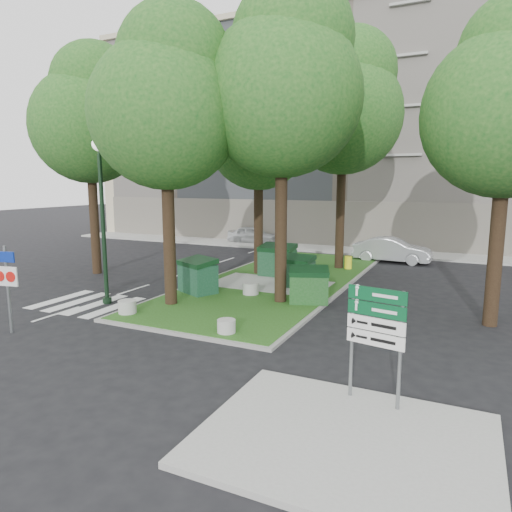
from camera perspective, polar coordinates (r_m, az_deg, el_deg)
The scene contains 26 objects.
ground at distance 14.33m, azimuth -11.52°, elevation -9.31°, with size 120.00×120.00×0.00m, color black.
median_island at distance 20.83m, azimuth 2.88°, elevation -3.10°, with size 6.00×16.00×0.12m, color #254A15.
median_kerb at distance 20.83m, azimuth 2.88°, elevation -3.12°, with size 6.30×16.30×0.10m, color gray.
sidewalk_corner at distance 8.75m, azimuth 11.04°, elevation -21.59°, with size 5.00×4.00×0.12m, color #999993.
building_sidewalk at distance 30.78m, azimuth 9.50°, elevation 0.82°, with size 42.00×3.00×0.12m, color #999993.
zebra_crossing at distance 17.77m, azimuth -18.38°, elevation -5.93°, with size 5.00×3.00×0.01m, color silver.
apartment_building at distance 37.89m, azimuth 13.04°, elevation 14.32°, with size 41.00×12.00×16.00m, color #BDB58E.
tree_median_near_left at distance 16.73m, azimuth -10.94°, elevation 18.73°, with size 5.20×5.20×10.53m.
tree_median_near_right at distance 16.92m, azimuth 3.68°, elevation 21.07°, with size 5.60×5.60×11.46m.
tree_median_mid at distance 22.02m, azimuth 0.60°, elevation 15.69°, with size 4.80×4.80×9.99m.
tree_median_far at distance 23.94m, azimuth 11.15°, elevation 18.24°, with size 5.80×5.80×11.93m.
tree_street_left at distance 23.91m, azimuth -19.97°, elevation 16.27°, with size 5.40×5.40×11.00m.
tree_street_right at distance 16.09m, azimuth 29.39°, elevation 16.92°, with size 5.00×5.00×10.06m.
dumpster_a at distance 18.42m, azimuth -7.29°, elevation -2.46°, with size 1.82×1.60×1.41m.
dumpster_b at distance 21.56m, azimuth 2.69°, elevation -0.54°, with size 1.65×1.17×1.52m.
dumpster_c at distance 19.37m, azimuth 5.02°, elevation -1.94°, with size 1.51×1.11×1.35m.
dumpster_d at distance 16.90m, azimuth 6.61°, elevation -3.65°, with size 1.69×1.43×1.33m.
bollard_left at distance 16.13m, azimuth -15.79°, elevation -6.12°, with size 0.61×0.61×0.43m, color #AEADA8.
bollard_right at distance 13.63m, azimuth -3.72°, elevation -8.73°, with size 0.54×0.54×0.39m, color #AAAAA5.
bollard_mid at distance 18.09m, azimuth -0.66°, elevation -4.07°, with size 0.63×0.63×0.45m, color #A4A49F.
litter_bin at distance 23.75m, azimuth 11.45°, elevation -0.79°, with size 0.37×0.37×0.65m, color yellow.
street_lamp at distance 17.59m, azimuth -18.72°, elevation 6.51°, with size 0.48×0.48×6.08m.
traffic_sign_pole at distance 15.45m, azimuth -28.69°, elevation -2.39°, with size 0.79×0.19×2.66m.
directional_sign at distance 9.39m, azimuth 14.79°, elevation -8.59°, with size 1.17×0.27×2.37m.
car_white at distance 33.58m, azimuth -0.34°, elevation 2.67°, with size 1.54×3.82×1.30m, color silver.
car_silver at distance 26.88m, azimuth 16.64°, elevation 0.72°, with size 1.48×4.25×1.40m, color #B0B3B8.
Camera 1 is at (8.24, -10.82, 4.53)m, focal length 32.00 mm.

